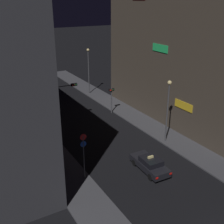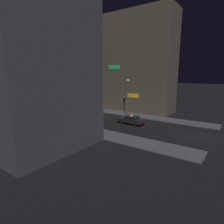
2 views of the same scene
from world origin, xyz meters
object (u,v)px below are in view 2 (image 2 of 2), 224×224
object	(u,v)px
traffic_light_right_kerb	(85,99)
street_lamp_near_block	(128,92)
street_lamp_far_block	(61,87)
sign_pole_left	(100,112)
traffic_light_left_kerb	(64,106)
taxi	(131,120)
traffic_light_overhead	(58,97)

from	to	relation	value
traffic_light_right_kerb	street_lamp_near_block	world-z (taller)	street_lamp_near_block
street_lamp_far_block	sign_pole_left	bearing A→B (deg)	-116.83
traffic_light_right_kerb	sign_pole_left	world-z (taller)	sign_pole_left
street_lamp_near_block	traffic_light_left_kerb	bearing A→B (deg)	146.31
traffic_light_left_kerb	street_lamp_far_block	xyz separation A→B (m)	(10.45, 13.48, 2.19)
street_lamp_far_block	street_lamp_near_block	bearing A→B (deg)	-90.68
taxi	traffic_light_left_kerb	distance (m)	11.97
sign_pole_left	street_lamp_near_block	bearing A→B (deg)	9.80
taxi	street_lamp_near_block	bearing A→B (deg)	36.82
sign_pole_left	street_lamp_far_block	world-z (taller)	street_lamp_far_block
traffic_light_left_kerb	street_lamp_far_block	size ratio (longest dim) A/B	0.52
traffic_light_overhead	traffic_light_right_kerb	world-z (taller)	traffic_light_overhead
traffic_light_left_kerb	street_lamp_near_block	size ratio (longest dim) A/B	0.55
street_lamp_near_block	street_lamp_far_block	bearing A→B (deg)	89.32
traffic_light_left_kerb	sign_pole_left	distance (m)	8.74
traffic_light_right_kerb	street_lamp_far_block	bearing A→B (deg)	83.55
taxi	sign_pole_left	size ratio (longest dim) A/B	1.03
traffic_light_left_kerb	sign_pole_left	world-z (taller)	sign_pole_left
traffic_light_left_kerb	street_lamp_far_block	distance (m)	17.20
taxi	traffic_light_overhead	xyz separation A→B (m)	(-3.60, 14.09, 3.16)
traffic_light_right_kerb	street_lamp_far_block	size ratio (longest dim) A/B	0.49
taxi	traffic_light_right_kerb	distance (m)	15.32
traffic_light_left_kerb	traffic_light_right_kerb	xyz separation A→B (m)	(9.38, 3.97, -0.15)
street_lamp_near_block	traffic_light_overhead	bearing A→B (deg)	130.18
street_lamp_near_block	taxi	bearing A→B (deg)	-143.18
traffic_light_left_kerb	traffic_light_overhead	bearing A→B (deg)	66.26
traffic_light_left_kerb	street_lamp_near_block	xyz separation A→B (m)	(10.21, -6.81, 2.00)
sign_pole_left	taxi	bearing A→B (deg)	-17.99
street_lamp_near_block	sign_pole_left	bearing A→B (deg)	-170.20
traffic_light_left_kerb	traffic_light_right_kerb	world-z (taller)	traffic_light_left_kerb
street_lamp_near_block	street_lamp_far_block	size ratio (longest dim) A/B	0.94
taxi	traffic_light_right_kerb	world-z (taller)	traffic_light_right_kerb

